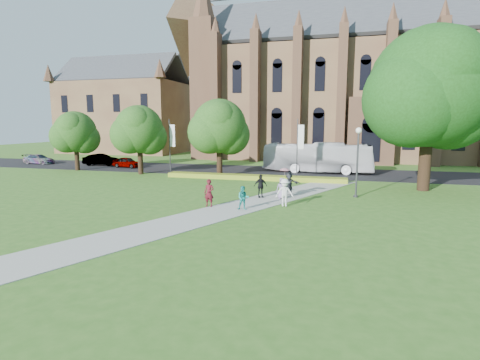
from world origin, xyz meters
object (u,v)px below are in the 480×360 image
(pedestrian_0, at_px, (209,193))
(car_0, at_px, (127,162))
(streetlamp, at_px, (358,154))
(large_tree, at_px, (430,88))
(car_1, at_px, (101,160))
(car_2, at_px, (39,159))
(tour_coach, at_px, (318,158))

(pedestrian_0, bearing_deg, car_0, 135.42)
(streetlamp, bearing_deg, large_tree, 39.29)
(streetlamp, xyz_separation_m, car_0, (-27.23, 12.41, -2.62))
(car_0, xyz_separation_m, car_1, (-4.56, 1.11, 0.11))
(streetlamp, bearing_deg, car_1, 156.97)
(large_tree, height_order, car_0, large_tree)
(car_1, relative_size, pedestrian_0, 2.52)
(large_tree, bearing_deg, car_2, 169.57)
(car_1, distance_m, pedestrian_0, 29.67)
(streetlamp, bearing_deg, pedestrian_0, -147.38)
(car_0, relative_size, car_2, 0.88)
(car_1, height_order, pedestrian_0, pedestrian_0)
(streetlamp, xyz_separation_m, tour_coach, (-3.76, 13.78, -1.58))
(large_tree, xyz_separation_m, car_2, (-46.92, 8.64, -7.71))
(large_tree, xyz_separation_m, tour_coach, (-9.26, 9.28, -6.65))
(car_2, bearing_deg, streetlamp, -107.27)
(car_2, bearing_deg, pedestrian_0, -120.82)
(car_1, bearing_deg, large_tree, -109.92)
(car_0, height_order, car_1, car_1)
(streetlamp, distance_m, tour_coach, 14.37)
(streetlamp, bearing_deg, tour_coach, 105.26)
(large_tree, relative_size, tour_coach, 1.08)
(streetlamp, xyz_separation_m, car_1, (-31.79, 13.52, -2.51))
(car_2, bearing_deg, tour_coach, -88.71)
(streetlamp, relative_size, large_tree, 0.40)
(car_0, bearing_deg, large_tree, -95.07)
(pedestrian_0, bearing_deg, streetlamp, 34.40)
(car_2, xyz_separation_m, pedestrian_0, (31.86, -19.26, 0.30))
(streetlamp, xyz_separation_m, large_tree, (5.50, 4.50, 5.07))
(large_tree, bearing_deg, pedestrian_0, -144.81)
(car_0, bearing_deg, streetlamp, -105.98)
(car_1, distance_m, car_2, 9.63)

